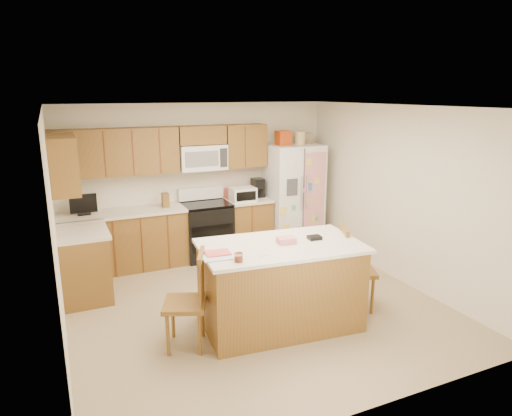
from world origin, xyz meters
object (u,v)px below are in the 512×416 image
island (280,285)px  windsor_chair_back (256,268)px  windsor_chair_right (354,270)px  stove (206,229)px  refrigerator (293,195)px  windsor_chair_left (188,303)px

island → windsor_chair_back: size_ratio=2.18×
windsor_chair_back → island: bearing=-92.7°
windsor_chair_right → stove: bearing=113.9°
windsor_chair_back → windsor_chair_right: size_ratio=0.83×
refrigerator → island: refrigerator is taller
island → windsor_chair_right: 1.06m
stove → windsor_chair_right: (1.12, -2.52, 0.03)m
windsor_chair_back → windsor_chair_right: windsor_chair_right is taller
stove → refrigerator: refrigerator is taller
stove → refrigerator: 1.63m
refrigerator → island: size_ratio=1.06×
stove → windsor_chair_left: (-1.05, -2.55, 0.03)m
windsor_chair_left → windsor_chair_back: bearing=34.6°
island → windsor_chair_back: bearing=87.3°
stove → windsor_chair_back: 1.77m
windsor_chair_left → windsor_chair_right: size_ratio=1.00×
windsor_chair_left → windsor_chair_back: windsor_chair_left is taller
windsor_chair_left → windsor_chair_back: (1.14, 0.79, -0.09)m
stove → windsor_chair_back: size_ratio=1.28×
island → windsor_chair_left: size_ratio=1.80×
windsor_chair_left → windsor_chair_right: 2.16m
refrigerator → windsor_chair_right: (-0.45, -2.45, -0.42)m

